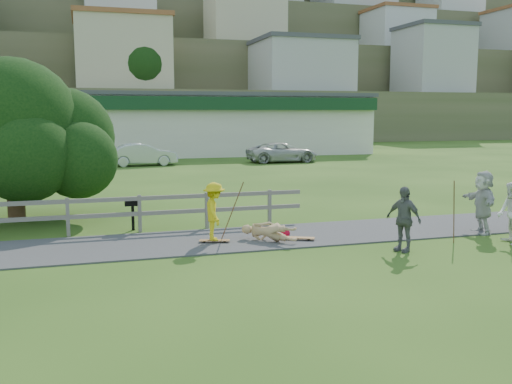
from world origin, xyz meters
TOP-DOWN VIEW (x-y plane):
  - ground at (0.00, 0.00)m, footprint 260.00×260.00m
  - path at (0.00, 1.50)m, footprint 34.00×3.00m
  - fence at (-4.62, 3.30)m, footprint 15.05×0.10m
  - strip_mall at (4.00, 34.94)m, footprint 32.50×10.75m
  - hillside at (0.00, 91.31)m, footprint 220.00×67.00m
  - skater_rider at (-0.24, 1.20)m, footprint 0.68×1.06m
  - skater_fallen at (1.20, 0.94)m, footprint 1.39×1.37m
  - spectator_a at (7.31, -1.11)m, footprint 0.84×0.96m
  - spectator_b at (4.14, -0.98)m, footprint 0.78×1.05m
  - spectator_d at (7.46, 0.24)m, footprint 0.92×1.78m
  - car_silver at (0.18, 24.80)m, footprint 4.62×1.95m
  - car_white at (9.94, 24.62)m, footprint 5.08×2.44m
  - tree at (-5.66, 6.29)m, footprint 6.88×6.88m
  - bbq at (-2.17, 3.63)m, footprint 0.48×0.38m
  - longboard_rider at (-0.24, 1.20)m, footprint 0.83×0.40m
  - longboard_fallen at (2.00, 0.84)m, footprint 0.93×0.61m
  - helmet at (1.80, 1.29)m, footprint 0.27×0.27m
  - pole_rider at (0.36, 1.60)m, footprint 0.03×0.03m
  - pole_spec_left at (5.91, -0.58)m, footprint 0.03×0.03m

SIDE VIEW (x-z plane):
  - ground at x=0.00m, z-range 0.00..0.00m
  - path at x=0.00m, z-range 0.00..0.04m
  - longboard_rider at x=-0.24m, z-range 0.00..0.09m
  - longboard_fallen at x=2.00m, z-range 0.00..0.10m
  - helmet at x=1.80m, z-range 0.00..0.27m
  - skater_fallen at x=1.20m, z-range 0.00..0.57m
  - bbq at x=-2.17m, z-range 0.00..0.99m
  - car_white at x=9.94m, z-range 0.00..1.40m
  - fence at x=-4.62m, z-range 0.17..1.27m
  - car_silver at x=0.18m, z-range 0.00..1.48m
  - skater_rider at x=-0.24m, z-range 0.00..1.55m
  - spectator_b at x=4.14m, z-range 0.00..1.65m
  - spectator_a at x=7.31m, z-range 0.00..1.67m
  - pole_spec_left at x=5.91m, z-range 0.00..1.70m
  - pole_rider at x=0.36m, z-range 0.00..1.71m
  - spectator_d at x=7.46m, z-range 0.00..1.84m
  - tree at x=-5.66m, z-range 0.00..4.15m
  - strip_mall at x=4.00m, z-range 0.03..5.13m
  - hillside at x=0.00m, z-range -9.34..38.16m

